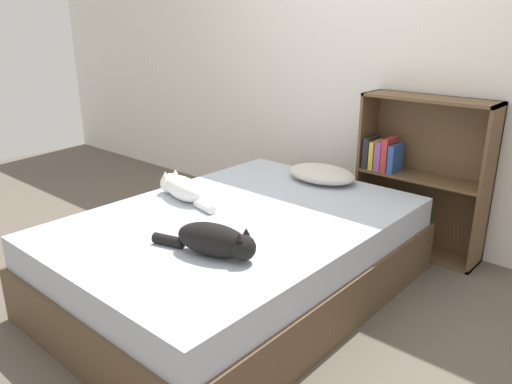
% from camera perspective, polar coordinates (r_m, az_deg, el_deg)
% --- Properties ---
extents(ground_plane, '(8.00, 8.00, 0.00)m').
position_cam_1_polar(ground_plane, '(3.01, -1.99, -11.23)').
color(ground_plane, brown).
extents(wall_back, '(8.00, 0.06, 2.50)m').
position_cam_1_polar(wall_back, '(3.74, 13.04, 14.52)').
color(wall_back, white).
rests_on(wall_back, ground_plane).
extents(bed, '(1.45, 2.07, 0.48)m').
position_cam_1_polar(bed, '(2.90, -2.04, -7.19)').
color(bed, brown).
rests_on(bed, ground_plane).
extents(pillow, '(0.48, 0.34, 0.11)m').
position_cam_1_polar(pillow, '(3.40, 7.52, 2.09)').
color(pillow, beige).
rests_on(pillow, bed).
extents(cat_light, '(0.54, 0.21, 0.15)m').
position_cam_1_polar(cat_light, '(3.07, -8.55, 0.47)').
color(cat_light, white).
rests_on(cat_light, bed).
extents(cat_dark, '(0.54, 0.24, 0.16)m').
position_cam_1_polar(cat_dark, '(2.31, -4.62, -5.60)').
color(cat_dark, black).
rests_on(cat_dark, bed).
extents(bookshelf, '(0.85, 0.26, 1.06)m').
position_cam_1_polar(bookshelf, '(3.54, 18.13, 2.14)').
color(bookshelf, brown).
rests_on(bookshelf, ground_plane).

